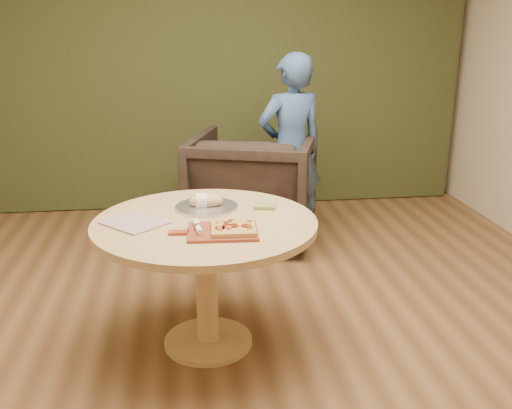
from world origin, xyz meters
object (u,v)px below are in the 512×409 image
Objects in this scene: serving_tray at (207,207)px; person_standing at (291,150)px; flatbread_pizza at (233,228)px; cutlery_roll at (198,227)px; bread_roll at (205,201)px; pizza_paddle at (220,232)px; pedestal_table at (206,245)px; armchair at (254,182)px.

serving_tray is 1.55m from person_standing.
flatbread_pizza reaches higher than cutlery_roll.
pizza_paddle is at bearing -81.66° from bread_roll.
flatbread_pizza is 0.44m from bread_roll.
serving_tray is at bearing 100.01° from pizza_paddle.
serving_tray is at bearing 84.89° from pedestal_table.
cutlery_roll is (-0.11, 0.02, 0.02)m from pizza_paddle.
pizza_paddle is 1.90m from person_standing.
armchair is at bearing 74.05° from pedestal_table.
serving_tray reaches higher than pizza_paddle.
bread_roll is at bearing -180.00° from serving_tray.
cutlery_roll is 0.13× the size of person_standing.
serving_tray is at bearing 75.30° from cutlery_roll.
pizza_paddle is 2.27× the size of cutlery_roll.
pizza_paddle is at bearing -70.93° from pedestal_table.
flatbread_pizza is 0.23× the size of armchair.
bread_roll reaches higher than cutlery_roll.
pizza_paddle is at bearing -82.87° from serving_tray.
pedestal_table is at bearing 122.29° from flatbread_pizza.
armchair reaches higher than flatbread_pizza.
flatbread_pizza is 0.65× the size of serving_tray.
armchair reaches higher than serving_tray.
pedestal_table is at bearing -92.68° from bread_roll.
pizza_paddle is 1.90m from armchair.
serving_tray is (-0.05, 0.41, -0.00)m from pizza_paddle.
pedestal_table is at bearing 91.78° from armchair.
pedestal_table is 0.78× the size of person_standing.
armchair is 0.65× the size of person_standing.
pedestal_table is 1.21× the size of armchair.
person_standing is at bearing 70.52° from flatbread_pizza.
person_standing reaches higher than serving_tray.
armchair is (0.51, 1.82, -0.28)m from cutlery_roll.
person_standing reaches higher than pedestal_table.
pedestal_table is 6.25× the size of bread_roll.
bread_roll is (-0.12, 0.42, 0.02)m from flatbread_pizza.
pizza_paddle is 0.29× the size of person_standing.
pizza_paddle is at bearing 170.67° from flatbread_pizza.
bread_roll reaches higher than flatbread_pizza.
flatbread_pizza is 0.44m from serving_tray.
person_standing reaches higher than flatbread_pizza.
armchair reaches higher than bread_roll.
serving_tray reaches higher than pedestal_table.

